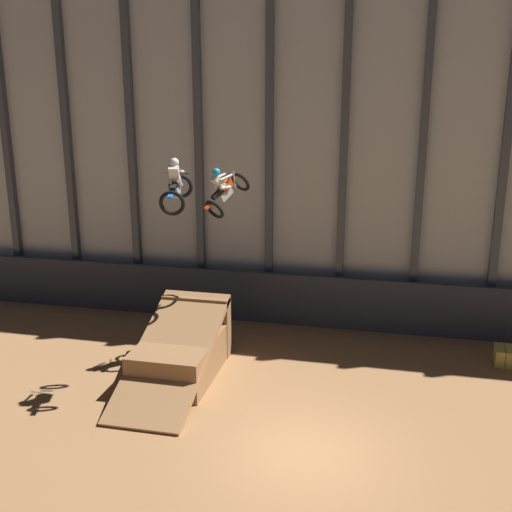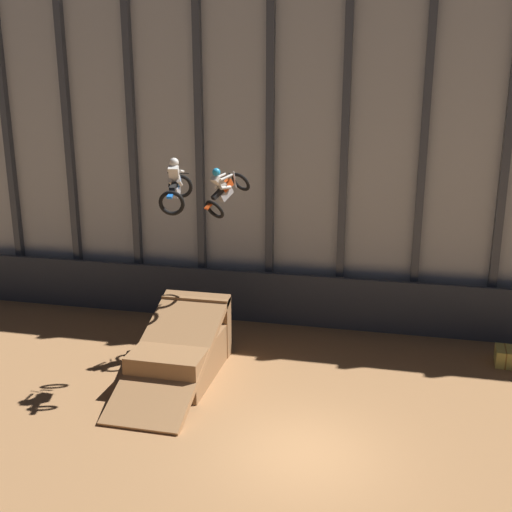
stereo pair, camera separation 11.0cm
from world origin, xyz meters
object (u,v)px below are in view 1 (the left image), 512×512
at_px(rider_bike_left_air, 176,187).
at_px(rider_bike_right_air, 225,190).
at_px(dirt_ramp, 182,350).
at_px(hay_bale_trackside, 504,356).

height_order(rider_bike_left_air, rider_bike_right_air, rider_bike_left_air).
bearing_deg(rider_bike_right_air, dirt_ramp, -89.07).
xyz_separation_m(dirt_ramp, rider_bike_left_air, (0.25, -0.74, 5.38)).
relative_size(rider_bike_right_air, hay_bale_trackside, 1.91).
bearing_deg(dirt_ramp, rider_bike_left_air, -71.12).
bearing_deg(dirt_ramp, rider_bike_right_air, 59.92).
relative_size(dirt_ramp, rider_bike_right_air, 3.02).
xyz_separation_m(rider_bike_left_air, hay_bale_trackside, (9.98, 3.67, -5.85)).
height_order(rider_bike_right_air, hay_bale_trackside, rider_bike_right_air).
bearing_deg(rider_bike_right_air, rider_bike_left_air, -75.87).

